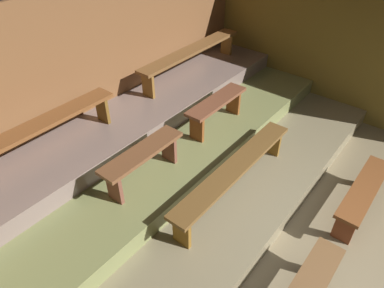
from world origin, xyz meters
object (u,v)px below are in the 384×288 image
Objects in this scene: bench_floor_right at (363,192)px; bench_middle_left at (143,157)px; bench_lower_center at (235,170)px; bench_upper_left at (28,134)px; bench_middle_right at (217,106)px; bench_upper_right at (192,53)px.

bench_middle_left reaches higher than bench_floor_right.
bench_lower_center is 2.58m from bench_upper_left.
bench_lower_center is 1.96× the size of bench_middle_right.
bench_middle_left is 1.00× the size of bench_middle_right.
bench_lower_center is 1.96× the size of bench_middle_left.
bench_floor_right is 0.60× the size of bench_lower_center.
bench_middle_left is 1.57m from bench_middle_right.
bench_middle_left is 2.63m from bench_upper_right.
bench_floor_right is 3.56m from bench_upper_right.
bench_lower_center is at bearing -50.66° from bench_middle_left.
bench_middle_left is at bearing 129.34° from bench_lower_center.
bench_floor_right is at bearing -53.33° from bench_middle_left.
bench_middle_right is 2.63m from bench_upper_left.
bench_middle_right is at bearing -25.42° from bench_upper_left.
bench_upper_left is (-0.79, 1.12, 0.29)m from bench_middle_left.
bench_upper_left is (-1.53, 2.02, 0.52)m from bench_lower_center.
bench_lower_center is 2.64m from bench_upper_right.
bench_upper_right is at bearing 0.00° from bench_upper_left.
bench_middle_right is (0.84, 0.90, 0.23)m from bench_lower_center.
bench_upper_left is at bearing 126.19° from bench_floor_right.
bench_upper_left is at bearing 154.58° from bench_middle_right.
bench_middle_left is (-1.70, 2.28, 0.51)m from bench_floor_right.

